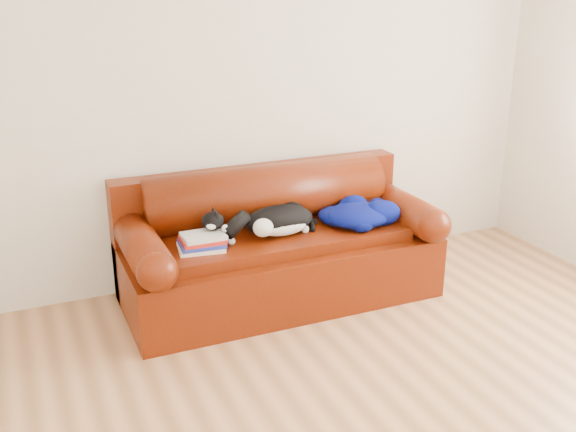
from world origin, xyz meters
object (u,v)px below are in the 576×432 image
Objects in this scene: book_stack at (202,242)px; blanket at (359,213)px; sofa_base at (280,265)px; cat at (279,221)px.

blanket reaches higher than book_stack.
cat is (-0.03, -0.08, 0.36)m from sofa_base.
book_stack is 0.56× the size of blanket.
book_stack reaches higher than sofa_base.
blanket is (1.12, 0.02, 0.02)m from book_stack.
blanket is at bearing 1.01° from book_stack.
book_stack is 1.12m from blanket.
blanket is at bearing -26.65° from cat.
cat is 1.22× the size of blanket.
blanket is (0.58, -0.02, -0.02)m from cat.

